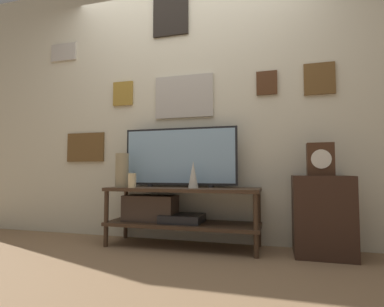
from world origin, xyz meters
name	(u,v)px	position (x,y,z in m)	size (l,w,h in m)	color
ground_plane	(173,254)	(0.00, 0.00, 0.00)	(12.00, 12.00, 0.00)	#846647
wall_back	(190,101)	(-0.01, 0.51, 1.35)	(6.40, 0.08, 2.70)	beige
media_console	(171,209)	(-0.11, 0.25, 0.32)	(1.35, 0.42, 0.51)	#422D1E
television	(180,156)	(-0.06, 0.34, 0.80)	(1.07, 0.05, 0.55)	black
vase_slim_bronze	(193,175)	(0.11, 0.21, 0.63)	(0.09, 0.09, 0.23)	beige
vase_tall_ceramic	(122,170)	(-0.56, 0.17, 0.67)	(0.12, 0.12, 0.31)	tan
candle_jar	(132,181)	(-0.41, 0.09, 0.58)	(0.07, 0.07, 0.13)	beige
side_table	(322,215)	(1.14, 0.27, 0.31)	(0.44, 0.37, 0.62)	#382319
mantel_clock	(320,159)	(1.14, 0.25, 0.75)	(0.20, 0.11, 0.26)	#422819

